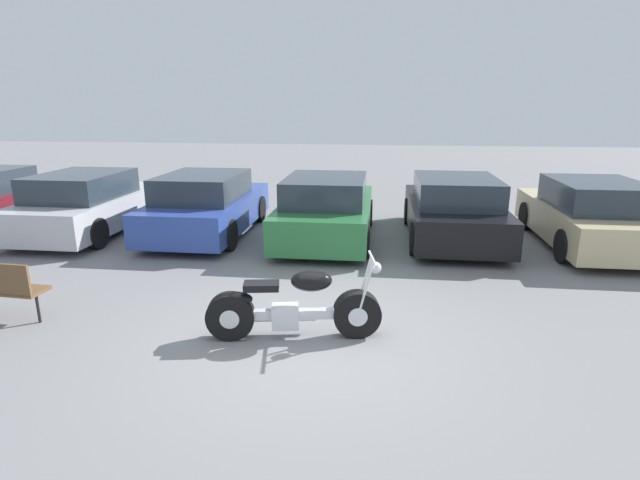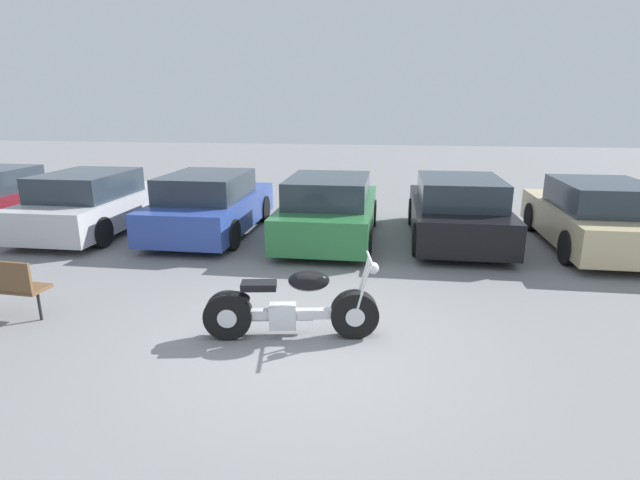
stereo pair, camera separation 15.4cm
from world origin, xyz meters
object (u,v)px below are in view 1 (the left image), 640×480
(parked_car_blue, at_px, (207,206))
(parked_car_black, at_px, (454,210))
(parked_car_silver, at_px, (88,204))
(parked_car_champagne, at_px, (590,215))
(motorcycle, at_px, (292,308))
(parked_car_green, at_px, (326,210))

(parked_car_blue, xyz_separation_m, parked_car_black, (5.49, 0.16, 0.00))
(parked_car_silver, bearing_deg, parked_car_champagne, 0.92)
(motorcycle, bearing_deg, parked_car_silver, 139.74)
(parked_car_silver, height_order, parked_car_black, same)
(parked_car_green, xyz_separation_m, parked_car_black, (2.74, 0.28, 0.00))
(parked_car_black, bearing_deg, parked_car_green, -174.21)
(parked_car_green, height_order, parked_car_champagne, same)
(parked_car_silver, relative_size, parked_car_black, 1.00)
(motorcycle, bearing_deg, parked_car_black, 62.30)
(parked_car_green, relative_size, parked_car_black, 1.00)
(parked_car_green, bearing_deg, motorcycle, -89.02)
(motorcycle, distance_m, parked_car_champagne, 7.29)
(parked_car_blue, height_order, parked_car_champagne, same)
(parked_car_silver, relative_size, parked_car_green, 1.00)
(parked_car_blue, distance_m, parked_car_black, 5.49)
(parked_car_black, height_order, parked_car_champagne, same)
(motorcycle, height_order, parked_car_champagne, parked_car_champagne)
(parked_car_green, bearing_deg, parked_car_black, 5.79)
(parked_car_silver, distance_m, parked_car_black, 8.24)
(parked_car_silver, xyz_separation_m, parked_car_black, (8.23, 0.35, 0.00))
(parked_car_green, distance_m, parked_car_black, 2.76)
(parked_car_silver, height_order, parked_car_champagne, same)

